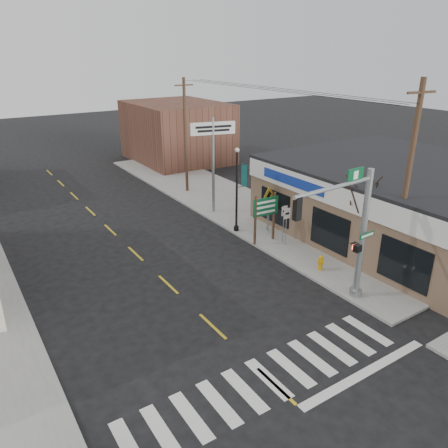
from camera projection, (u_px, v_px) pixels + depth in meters
ground at (276, 386)px, 14.48m from camera, size 140.00×140.00×0.00m
sidewalk_right at (256, 215)px, 29.12m from camera, size 6.00×38.00×0.13m
center_line at (168, 284)px, 20.69m from camera, size 0.12×56.00×0.01m
crosswalk at (268, 379)px, 14.79m from camera, size 11.00×2.20×0.01m
thrift_store at (403, 202)px, 25.74m from camera, size 12.00×14.00×4.00m
bldg_distant_right at (177, 132)px, 42.82m from camera, size 8.00×10.00×5.60m
traffic_signal_pole at (353, 225)px, 17.87m from camera, size 4.73×0.38×5.99m
guide_sign at (265, 212)px, 24.28m from camera, size 1.63×0.14×2.85m
fire_hydrant at (321, 262)px, 21.66m from camera, size 0.25×0.25×0.78m
ped_crossing_sign at (268, 200)px, 25.95m from camera, size 1.06×0.07×2.73m
lamp_post at (238, 184)px, 25.44m from camera, size 0.66×0.52×5.07m
dance_center_sign at (213, 141)px, 27.87m from camera, size 2.94×0.18×6.25m
bare_tree at (364, 183)px, 21.08m from camera, size 2.70×2.70×5.40m
shrub_front at (410, 268)px, 21.04m from camera, size 1.17×1.17×0.87m
shrub_back at (330, 238)px, 24.51m from camera, size 0.99×0.99×0.74m
utility_pole_near at (407, 184)px, 19.18m from camera, size 1.60×0.24×9.22m
utility_pole_far at (185, 135)px, 32.36m from camera, size 1.46×0.22×8.39m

